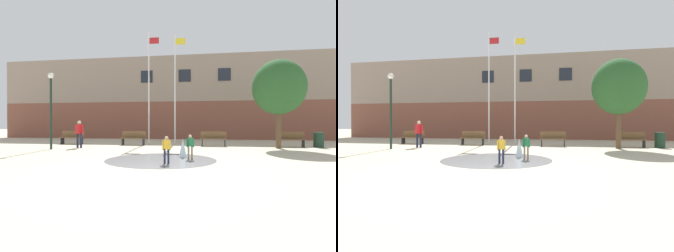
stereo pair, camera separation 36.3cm
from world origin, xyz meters
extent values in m
plane|color=#BCB299|center=(0.00, 0.00, 0.00)|extent=(100.00, 100.00, 0.00)
cube|color=brown|center=(0.00, 19.91, 1.72)|extent=(36.00, 6.00, 3.43)
cube|color=gray|center=(0.00, 19.91, 5.53)|extent=(36.00, 6.00, 4.20)
cube|color=#1E232D|center=(-3.50, 16.89, 5.74)|extent=(1.10, 0.06, 1.10)
cube|color=#1E232D|center=(0.00, 16.89, 5.74)|extent=(1.10, 0.06, 1.10)
cube|color=#1E232D|center=(3.50, 16.89, 5.74)|extent=(1.10, 0.06, 1.10)
cylinder|color=gray|center=(0.33, 3.50, 0.00)|extent=(4.36, 4.36, 0.01)
cone|color=silver|center=(1.12, 4.36, 0.40)|extent=(0.33, 0.33, 0.80)
cube|color=#28282D|center=(-7.86, 10.12, 0.22)|extent=(0.06, 0.40, 0.44)
cube|color=#28282D|center=(-6.46, 10.12, 0.22)|extent=(0.06, 0.40, 0.44)
cube|color=brown|center=(-7.16, 10.12, 0.47)|extent=(1.60, 0.44, 0.05)
cube|color=brown|center=(-7.16, 10.32, 0.70)|extent=(1.60, 0.04, 0.42)
cube|color=#28282D|center=(-3.44, 9.99, 0.22)|extent=(0.06, 0.40, 0.44)
cube|color=#28282D|center=(-2.04, 9.99, 0.22)|extent=(0.06, 0.40, 0.44)
cube|color=brown|center=(-2.74, 9.99, 0.47)|extent=(1.60, 0.44, 0.05)
cube|color=brown|center=(-2.74, 10.19, 0.70)|extent=(1.60, 0.04, 0.42)
cube|color=#28282D|center=(1.77, 9.98, 0.22)|extent=(0.06, 0.40, 0.44)
cube|color=#28282D|center=(3.17, 9.98, 0.22)|extent=(0.06, 0.40, 0.44)
cube|color=brown|center=(2.47, 9.98, 0.47)|extent=(1.60, 0.44, 0.05)
cube|color=brown|center=(2.47, 10.18, 0.70)|extent=(1.60, 0.04, 0.42)
cube|color=#28282D|center=(6.37, 10.09, 0.22)|extent=(0.06, 0.40, 0.44)
cube|color=#28282D|center=(7.77, 10.09, 0.22)|extent=(0.06, 0.40, 0.44)
cube|color=brown|center=(7.07, 10.09, 0.47)|extent=(1.60, 0.44, 0.05)
cube|color=brown|center=(7.07, 10.29, 0.70)|extent=(1.60, 0.04, 0.42)
cylinder|color=#1E233D|center=(-5.42, 7.66, 0.42)|extent=(0.12, 0.12, 0.84)
cylinder|color=#1E233D|center=(-5.20, 7.66, 0.42)|extent=(0.12, 0.12, 0.84)
cube|color=red|center=(-5.31, 7.66, 1.11)|extent=(0.33, 0.39, 0.54)
sphere|color=beige|center=(-5.31, 7.66, 1.48)|extent=(0.21, 0.21, 0.21)
cylinder|color=red|center=(-5.52, 7.66, 1.05)|extent=(0.08, 0.08, 0.55)
cylinder|color=red|center=(-5.10, 7.66, 1.05)|extent=(0.08, 0.08, 0.55)
cylinder|color=#89755B|center=(1.40, 3.84, 0.26)|extent=(0.07, 0.07, 0.52)
cylinder|color=#89755B|center=(1.54, 3.84, 0.26)|extent=(0.07, 0.07, 0.52)
cube|color=#237547|center=(1.47, 3.84, 0.69)|extent=(0.22, 0.24, 0.33)
sphere|color=beige|center=(1.47, 3.84, 0.92)|extent=(0.13, 0.13, 0.13)
cylinder|color=#237547|center=(1.34, 3.84, 0.65)|extent=(0.05, 0.05, 0.34)
cylinder|color=#237547|center=(1.60, 3.84, 0.65)|extent=(0.05, 0.05, 0.34)
cylinder|color=#1E233D|center=(0.65, 2.53, 0.26)|extent=(0.07, 0.07, 0.52)
cylinder|color=#1E233D|center=(0.79, 2.53, 0.26)|extent=(0.07, 0.07, 0.52)
cube|color=gold|center=(0.72, 2.53, 0.69)|extent=(0.24, 0.24, 0.33)
sphere|color=tan|center=(0.72, 2.53, 0.92)|extent=(0.13, 0.13, 0.13)
cylinder|color=gold|center=(0.59, 2.53, 0.65)|extent=(0.05, 0.05, 0.34)
cylinder|color=gold|center=(0.85, 2.53, 0.65)|extent=(0.05, 0.05, 0.34)
cylinder|color=silver|center=(-2.17, 12.06, 4.04)|extent=(0.10, 0.10, 8.09)
cube|color=#B21E23|center=(-1.77, 12.06, 7.46)|extent=(0.70, 0.02, 0.45)
cylinder|color=silver|center=(-0.24, 12.06, 3.97)|extent=(0.10, 0.10, 7.95)
cube|color=yellow|center=(0.16, 12.06, 7.32)|extent=(0.70, 0.02, 0.45)
cylinder|color=#192D23|center=(-6.45, 6.65, 1.96)|extent=(0.12, 0.12, 3.91)
sphere|color=white|center=(-6.45, 6.65, 4.07)|extent=(0.32, 0.32, 0.32)
cylinder|color=#193323|center=(8.65, 10.13, 0.45)|extent=(0.56, 0.56, 0.90)
cylinder|color=brown|center=(6.15, 9.23, 0.97)|extent=(0.29, 0.29, 1.94)
ellipsoid|color=#285628|center=(6.15, 9.23, 3.52)|extent=(2.96, 2.96, 3.15)
camera|label=1|loc=(2.24, -6.64, 1.44)|focal=28.00mm
camera|label=2|loc=(2.60, -6.57, 1.44)|focal=28.00mm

